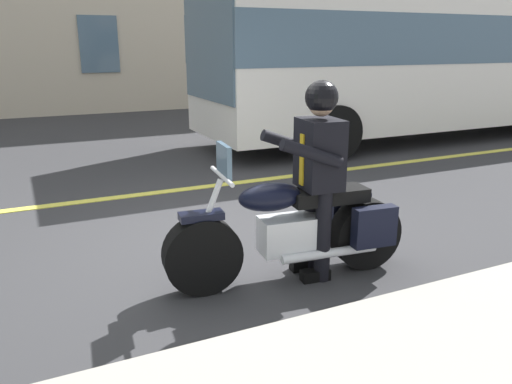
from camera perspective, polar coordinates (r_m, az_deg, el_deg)
name	(u,v)px	position (r m, az deg, el deg)	size (l,w,h in m)	color
ground_plane	(220,238)	(5.52, -4.07, -5.23)	(80.00, 80.00, 0.00)	#333335
lane_center_stripe	(169,191)	(7.32, -9.76, 0.10)	(60.00, 0.16, 0.01)	#E5DB4C
motorcycle_main	(296,230)	(4.48, 4.53, -4.29)	(2.22, 0.73, 1.26)	black
rider_main	(318,164)	(4.39, 6.95, 3.19)	(0.66, 0.59, 1.74)	black
bus_near	(444,51)	(12.22, 20.43, 14.69)	(11.05, 2.70, 3.30)	white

